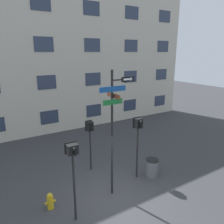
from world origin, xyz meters
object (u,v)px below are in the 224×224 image
object	(u,v)px
pedestrian_signal_across	(90,132)
fire_hydrant	(50,201)
trash_bin	(152,168)
street_sign_pole	(114,123)
pedestrian_signal_left	(73,162)
pedestrian_signal_right	(138,131)

from	to	relation	value
pedestrian_signal_across	fire_hydrant	size ratio (longest dim) A/B	3.92
fire_hydrant	trash_bin	size ratio (longest dim) A/B	0.75
street_sign_pole	pedestrian_signal_across	bearing A→B (deg)	89.25
pedestrian_signal_left	street_sign_pole	bearing A→B (deg)	17.20
street_sign_pole	fire_hydrant	world-z (taller)	street_sign_pole
pedestrian_signal_right	fire_hydrant	size ratio (longest dim) A/B	4.48
street_sign_pole	pedestrian_signal_right	bearing A→B (deg)	16.69
pedestrian_signal_left	trash_bin	bearing A→B (deg)	10.04
pedestrian_signal_across	street_sign_pole	bearing A→B (deg)	-90.75
street_sign_pole	pedestrian_signal_across	distance (m)	2.39
street_sign_pole	trash_bin	bearing A→B (deg)	3.49
street_sign_pole	pedestrian_signal_across	size ratio (longest dim) A/B	2.00
pedestrian_signal_left	pedestrian_signal_across	size ratio (longest dim) A/B	1.14
street_sign_pole	fire_hydrant	bearing A→B (deg)	170.41
pedestrian_signal_right	fire_hydrant	distance (m)	4.44
pedestrian_signal_left	trash_bin	distance (m)	4.47
pedestrian_signal_left	trash_bin	size ratio (longest dim) A/B	3.32
pedestrian_signal_right	fire_hydrant	world-z (taller)	pedestrian_signal_right
street_sign_pole	pedestrian_signal_across	world-z (taller)	street_sign_pole
street_sign_pole	pedestrian_signal_left	xyz separation A→B (m)	(-1.89, -0.58, -0.80)
street_sign_pole	fire_hydrant	distance (m)	3.68
pedestrian_signal_right	trash_bin	distance (m)	1.92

